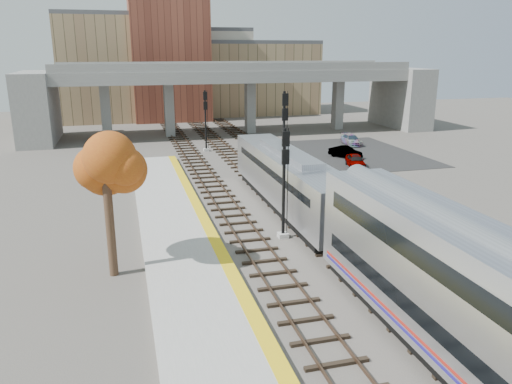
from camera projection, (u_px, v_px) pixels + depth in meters
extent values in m
plane|color=#47423D|center=(336.00, 273.00, 25.71)|extent=(160.00, 160.00, 0.00)
cube|color=#9E9E99|center=(196.00, 286.00, 23.85)|extent=(4.50, 60.00, 0.35)
cube|color=yellow|center=(235.00, 278.00, 24.27)|extent=(0.70, 60.00, 0.01)
cube|color=black|center=(226.00, 206.00, 36.49)|extent=(2.50, 95.00, 0.14)
cube|color=brown|center=(216.00, 205.00, 36.28)|extent=(0.07, 95.00, 0.14)
cube|color=brown|center=(235.00, 204.00, 36.64)|extent=(0.07, 95.00, 0.14)
cube|color=black|center=(280.00, 201.00, 37.54)|extent=(2.50, 95.00, 0.14)
cube|color=brown|center=(271.00, 201.00, 37.33)|extent=(0.07, 95.00, 0.14)
cube|color=brown|center=(290.00, 199.00, 37.69)|extent=(0.07, 95.00, 0.14)
cube|color=black|center=(330.00, 197.00, 38.54)|extent=(2.50, 95.00, 0.14)
cube|color=brown|center=(321.00, 197.00, 38.33)|extent=(0.07, 95.00, 0.14)
cube|color=brown|center=(338.00, 195.00, 38.69)|extent=(0.07, 95.00, 0.14)
cube|color=slate|center=(235.00, 76.00, 66.60)|extent=(46.00, 10.00, 1.50)
cube|color=slate|center=(244.00, 67.00, 61.80)|extent=(46.00, 0.20, 1.00)
cube|color=slate|center=(228.00, 65.00, 70.72)|extent=(46.00, 0.20, 1.00)
cube|color=slate|center=(106.00, 111.00, 63.52)|extent=(1.20, 1.60, 7.00)
cube|color=slate|center=(169.00, 110.00, 65.52)|extent=(1.20, 1.60, 7.00)
cube|color=slate|center=(250.00, 107.00, 68.27)|extent=(1.20, 1.60, 7.00)
cube|color=slate|center=(338.00, 104.00, 71.52)|extent=(1.20, 1.60, 7.00)
cube|color=slate|center=(38.00, 107.00, 61.31)|extent=(4.00, 12.00, 8.50)
cube|color=slate|center=(400.00, 98.00, 73.82)|extent=(4.00, 12.00, 8.50)
cube|color=#9D845B|center=(119.00, 69.00, 81.35)|extent=(18.00, 14.00, 16.00)
cube|color=#4C4C4F|center=(115.00, 15.00, 79.07)|extent=(18.00, 14.00, 0.60)
cube|color=beige|center=(199.00, 73.00, 89.77)|extent=(16.00, 16.00, 14.00)
cube|color=#4C4C4F|center=(198.00, 31.00, 87.76)|extent=(16.00, 16.00, 0.60)
cube|color=brown|center=(169.00, 57.00, 80.02)|extent=(12.00, 10.00, 20.00)
cube|color=#9D845B|center=(256.00, 79.00, 90.69)|extent=(20.00, 14.00, 12.00)
cube|color=#4C4C4F|center=(256.00, 43.00, 88.96)|extent=(20.00, 14.00, 0.60)
cube|color=black|center=(350.00, 153.00, 55.20)|extent=(14.00, 18.00, 0.04)
cube|color=#A8AAB2|center=(289.00, 178.00, 35.24)|extent=(3.00, 19.00, 3.20)
cube|color=black|center=(254.00, 145.00, 43.91)|extent=(2.20, 0.06, 1.10)
cube|color=black|center=(289.00, 170.00, 35.07)|extent=(3.02, 16.15, 0.50)
cube|color=black|center=(288.00, 203.00, 35.75)|extent=(2.70, 17.10, 0.50)
cube|color=#A8AAB2|center=(289.00, 153.00, 34.74)|extent=(1.60, 9.50, 0.40)
cube|color=#9E9E99|center=(283.00, 235.00, 30.47)|extent=(0.60, 0.60, 0.30)
cylinder|color=black|center=(284.00, 185.00, 29.58)|extent=(0.19, 0.19, 6.72)
cube|color=black|center=(286.00, 139.00, 28.59)|extent=(0.43, 0.18, 0.86)
cube|color=black|center=(286.00, 157.00, 28.88)|extent=(0.43, 0.18, 0.86)
cube|color=#9E9E99|center=(283.00, 181.00, 43.13)|extent=(0.60, 0.60, 0.30)
cylinder|color=black|center=(284.00, 138.00, 42.10)|extent=(0.22, 0.22, 7.79)
cube|color=black|center=(285.00, 100.00, 40.98)|extent=(0.50, 0.18, 1.00)
cube|color=black|center=(285.00, 115.00, 41.32)|extent=(0.50, 0.18, 1.00)
cube|color=#9E9E99|center=(206.00, 150.00, 56.45)|extent=(0.60, 0.60, 0.30)
cylinder|color=black|center=(206.00, 121.00, 55.56)|extent=(0.19, 0.19, 6.79)
cube|color=black|center=(205.00, 96.00, 54.56)|extent=(0.44, 0.18, 0.87)
cube|color=black|center=(205.00, 106.00, 54.85)|extent=(0.44, 0.18, 0.87)
cylinder|color=#382619|center=(110.00, 223.00, 24.73)|extent=(0.44, 0.44, 5.54)
ellipsoid|color=#BD7819|center=(105.00, 161.00, 23.86)|extent=(3.60, 3.60, 3.96)
imported|color=#99999E|center=(355.00, 161.00, 48.52)|extent=(2.33, 3.95, 1.26)
imported|color=#99999E|center=(345.00, 152.00, 52.77)|extent=(2.92, 3.77, 1.19)
imported|color=#99999E|center=(351.00, 140.00, 60.00)|extent=(1.98, 4.23, 1.20)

